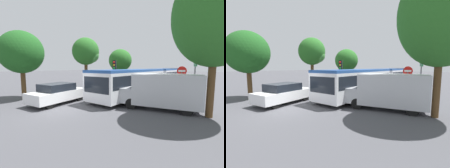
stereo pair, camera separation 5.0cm
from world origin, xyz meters
TOP-DOWN VIEW (x-y plane):
  - ground_plane at (0.00, 0.00)m, footprint 200.00×200.00m
  - articulated_bus at (1.92, 10.01)m, footprint 3.44×17.29m
  - city_bus_rear at (-1.74, 38.91)m, footprint 2.89×11.61m
  - queued_car_white at (-1.78, 0.90)m, footprint 2.15×4.53m
  - queued_car_tan at (-1.61, 6.97)m, footprint 2.12×4.46m
  - queued_car_black at (-1.90, 13.42)m, footprint 2.04×4.30m
  - queued_car_graphite at (-1.52, 19.80)m, footprint 2.11×4.45m
  - queued_car_green at (-1.57, 25.76)m, footprint 1.89×3.99m
  - white_van at (5.27, 3.76)m, footprint 5.27×2.81m
  - traffic_light at (0.06, 5.93)m, footprint 0.36×0.39m
  - no_entry_sign at (5.93, 6.46)m, footprint 0.70×0.08m
  - direction_sign_post at (6.65, 8.23)m, footprint 0.40×1.37m
  - tree_left_near at (-5.60, 0.13)m, footprint 3.56×3.56m
  - tree_left_mid at (-5.35, 7.77)m, footprint 3.34×3.34m
  - tree_left_far at (-5.29, 15.74)m, footprint 3.87×3.87m
  - tree_right_near at (7.83, 3.52)m, footprint 4.37×4.37m

SIDE VIEW (x-z plane):
  - ground_plane at x=0.00m, z-range 0.00..0.00m
  - queued_car_green at x=-1.57m, z-range 0.01..1.36m
  - queued_car_black at x=-1.90m, z-range 0.01..1.47m
  - queued_car_graphite at x=-1.52m, z-range 0.01..1.52m
  - queued_car_tan at x=-1.61m, z-range 0.01..1.53m
  - queued_car_white at x=-1.78m, z-range 0.01..1.55m
  - white_van at x=5.27m, z-range 0.09..2.40m
  - city_bus_rear at x=-1.74m, z-range 0.20..2.68m
  - articulated_bus at x=1.92m, z-range 0.20..2.75m
  - no_entry_sign at x=5.93m, z-range 0.47..3.29m
  - traffic_light at x=0.06m, z-range 0.80..4.20m
  - direction_sign_post at x=6.65m, z-range 0.75..4.35m
  - tree_left_far at x=-5.29m, z-range 1.01..6.78m
  - tree_left_near at x=-5.60m, z-range 1.02..6.79m
  - tree_left_mid at x=-5.35m, z-range 1.40..7.80m
  - tree_right_near at x=7.83m, z-range 1.23..9.40m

